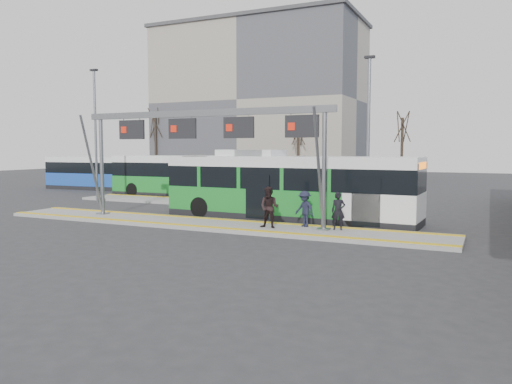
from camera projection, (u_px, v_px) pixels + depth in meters
ground at (207, 226)px, 23.08m from camera, size 120.00×120.00×0.00m
platform_main at (207, 224)px, 23.07m from camera, size 22.00×3.00×0.15m
platform_second at (217, 203)px, 31.98m from camera, size 20.00×3.00×0.15m
tactile_main at (207, 222)px, 23.07m from camera, size 22.00×2.65×0.02m
tactile_second at (226, 200)px, 33.01m from camera, size 20.00×0.35×0.02m
gantry at (203, 133)px, 23.08m from camera, size 13.00×1.68×5.20m
apartment_block at (259, 102)px, 60.67m from camera, size 24.50×12.50×18.40m
hero_bus at (288, 188)px, 24.83m from camera, size 12.84×3.18×3.51m
bg_bus_green at (189, 177)px, 36.40m from camera, size 12.18×2.75×3.04m
bg_bus_blue at (104, 173)px, 43.23m from camera, size 11.02×2.92×2.85m
passenger_a at (338, 211)px, 20.92m from camera, size 0.67×0.54×1.59m
passenger_b at (269, 207)px, 21.39m from camera, size 0.90×0.71×1.78m
passenger_c at (305, 209)px, 21.77m from camera, size 1.16×0.95×1.57m
tree_left at (298, 132)px, 51.21m from camera, size 1.40×1.40×6.95m
tree_mid at (402, 127)px, 49.02m from camera, size 1.40×1.40×7.46m
tree_far at (155, 123)px, 59.87m from camera, size 1.40×1.40×8.68m
lamp_west at (96, 133)px, 32.58m from camera, size 0.50×0.25×8.68m
lamp_east at (368, 134)px, 24.57m from camera, size 0.50×0.25×8.06m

